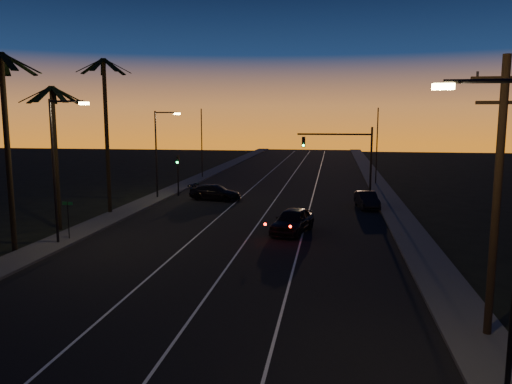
% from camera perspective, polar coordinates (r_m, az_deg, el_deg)
% --- Properties ---
extents(road, '(20.00, 170.00, 0.01)m').
position_cam_1_polar(road, '(39.44, -0.03, -3.01)').
color(road, black).
rests_on(road, ground).
extents(sidewalk_left, '(2.40, 170.00, 0.16)m').
position_cam_1_polar(sidewalk_left, '(42.58, -15.11, -2.34)').
color(sidewalk_left, '#3D3D3A').
rests_on(sidewalk_left, ground).
extents(sidewalk_right, '(2.40, 170.00, 0.16)m').
position_cam_1_polar(sidewalk_right, '(39.33, 16.34, -3.28)').
color(sidewalk_right, '#3D3D3A').
rests_on(sidewalk_right, ground).
extents(lane_stripe_left, '(0.12, 160.00, 0.01)m').
position_cam_1_polar(lane_stripe_left, '(40.00, -4.29, -2.85)').
color(lane_stripe_left, silver).
rests_on(lane_stripe_left, road).
extents(lane_stripe_mid, '(0.12, 160.00, 0.01)m').
position_cam_1_polar(lane_stripe_mid, '(39.37, 0.69, -3.01)').
color(lane_stripe_mid, silver).
rests_on(lane_stripe_mid, road).
extents(lane_stripe_right, '(0.12, 160.00, 0.01)m').
position_cam_1_polar(lane_stripe_right, '(39.04, 5.79, -3.16)').
color(lane_stripe_right, silver).
rests_on(lane_stripe_right, road).
extents(palm_near, '(4.25, 4.16, 11.53)m').
position_cam_1_polar(palm_near, '(32.09, -26.65, 6.16)').
color(palm_near, black).
rests_on(palm_near, ground).
extents(palm_mid, '(4.25, 4.16, 10.03)m').
position_cam_1_polar(palm_mid, '(37.48, -22.01, 5.40)').
color(palm_mid, black).
rests_on(palm_mid, ground).
extents(palm_far, '(4.25, 4.16, 12.53)m').
position_cam_1_polar(palm_far, '(42.27, -16.76, 7.79)').
color(palm_far, black).
rests_on(palm_far, ground).
extents(streetlight_left_near, '(2.55, 0.26, 9.00)m').
position_cam_1_polar(streetlight_left_near, '(32.83, -21.72, 3.43)').
color(streetlight_left_near, black).
rests_on(streetlight_left_near, ground).
extents(streetlight_left_far, '(2.55, 0.26, 8.50)m').
position_cam_1_polar(streetlight_left_far, '(49.17, -11.02, 5.07)').
color(streetlight_left_far, black).
rests_on(streetlight_left_far, ground).
extents(streetlight_right_near, '(2.55, 0.26, 9.00)m').
position_cam_1_polar(streetlight_right_near, '(15.18, 26.97, -2.20)').
color(streetlight_right_near, black).
rests_on(streetlight_right_near, ground).
extents(street_sign, '(0.70, 0.06, 2.60)m').
position_cam_1_polar(street_sign, '(34.22, -20.68, -2.54)').
color(street_sign, black).
rests_on(street_sign, ground).
extents(utility_pole, '(2.20, 0.28, 10.00)m').
position_cam_1_polar(utility_pole, '(19.22, 25.85, -0.07)').
color(utility_pole, black).
rests_on(utility_pole, ground).
extents(signal_mast, '(7.10, 0.41, 7.00)m').
position_cam_1_polar(signal_mast, '(48.29, 10.24, 4.70)').
color(signal_mast, black).
rests_on(signal_mast, ground).
extents(signal_post, '(0.28, 0.37, 4.20)m').
position_cam_1_polar(signal_post, '(50.83, -8.93, 2.78)').
color(signal_post, black).
rests_on(signal_post, ground).
extents(far_pole_left, '(0.14, 0.14, 9.00)m').
position_cam_1_polar(far_pole_left, '(65.50, -6.22, 5.52)').
color(far_pole_left, black).
rests_on(far_pole_left, ground).
extents(far_pole_right, '(0.14, 0.14, 9.00)m').
position_cam_1_polar(far_pole_right, '(60.49, 13.65, 5.08)').
color(far_pole_right, black).
rests_on(far_pole_right, ground).
extents(lead_car, '(3.20, 5.84, 1.70)m').
position_cam_1_polar(lead_car, '(34.43, 4.20, -3.28)').
color(lead_car, black).
rests_on(lead_car, road).
extents(right_car, '(2.15, 4.54, 1.44)m').
position_cam_1_polar(right_car, '(44.75, 12.55, -0.88)').
color(right_car, black).
rests_on(right_car, road).
extents(cross_car, '(5.41, 3.05, 1.48)m').
position_cam_1_polar(cross_car, '(48.08, -4.68, -0.04)').
color(cross_car, black).
rests_on(cross_car, road).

